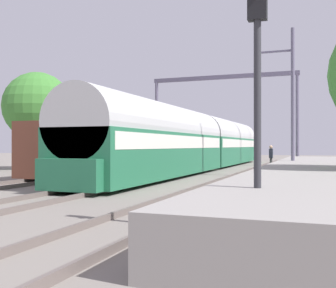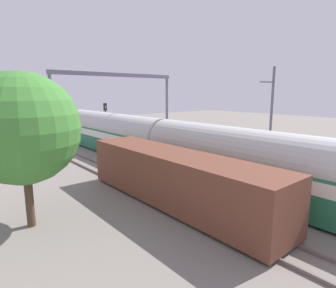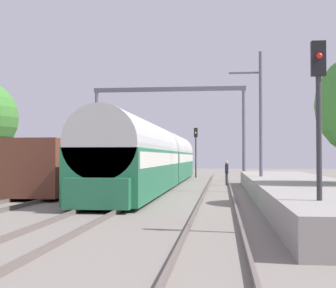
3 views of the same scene
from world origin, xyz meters
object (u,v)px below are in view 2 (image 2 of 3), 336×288
(passenger_train, at_px, (163,144))
(freight_car, at_px, (175,178))
(person_crossing, at_px, (194,146))
(catenary_gantry, at_px, (117,96))
(railway_signal_far, at_px, (106,118))

(passenger_train, bearing_deg, freight_car, -124.16)
(freight_car, relative_size, person_crossing, 7.51)
(person_crossing, height_order, catenary_gantry, catenary_gantry)
(person_crossing, distance_m, catenary_gantry, 8.82)
(freight_car, relative_size, catenary_gantry, 1.01)
(freight_car, height_order, person_crossing, freight_car)
(person_crossing, bearing_deg, freight_car, -50.15)
(passenger_train, height_order, railway_signal_far, railway_signal_far)
(railway_signal_far, height_order, catenary_gantry, catenary_gantry)
(person_crossing, bearing_deg, passenger_train, -75.48)
(freight_car, height_order, catenary_gantry, catenary_gantry)
(freight_car, distance_m, catenary_gantry, 14.51)
(freight_car, xyz_separation_m, person_crossing, (8.96, 7.42, -0.44))
(passenger_train, bearing_deg, catenary_gantry, 90.00)
(passenger_train, bearing_deg, railway_signal_far, 81.79)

